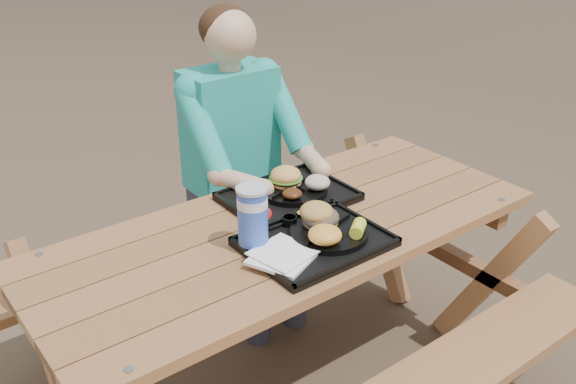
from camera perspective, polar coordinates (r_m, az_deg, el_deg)
picnic_table at (r=2.44m, az=-0.00°, el=-10.68°), size 1.80×1.49×0.75m
tray_near at (r=2.11m, az=2.41°, el=-4.52°), size 0.45×0.35×0.02m
tray_far at (r=2.39m, az=0.04°, el=-0.49°), size 0.45×0.35×0.02m
plate_near at (r=2.13m, az=3.65°, el=-3.65°), size 0.26×0.26×0.02m
plate_far at (r=2.41m, az=0.46°, el=0.21°), size 0.26×0.26×0.02m
napkin_stack at (r=2.00m, az=-0.52°, el=-5.75°), size 0.23×0.23×0.02m
soda_cup at (r=2.03m, az=-3.15°, el=-2.34°), size 0.10×0.10×0.20m
condiment_bbq at (r=2.18m, az=0.14°, el=-2.57°), size 0.05×0.05×0.03m
condiment_mustard at (r=2.22m, az=1.28°, el=-2.12°), size 0.04×0.04×0.03m
sandwich at (r=2.13m, az=2.93°, el=-1.42°), size 0.12×0.12×0.12m
mac_cheese at (r=2.04m, az=3.31°, el=-3.81°), size 0.11×0.11×0.05m
corn_cob at (r=2.10m, az=6.23°, el=-3.23°), size 0.10×0.10×0.04m
cutlery_far at (r=2.31m, az=-3.53°, el=-1.29°), size 0.07×0.18×0.01m
burger at (r=2.40m, az=-0.20°, el=1.85°), size 0.12×0.12×0.11m
baked_beans at (r=2.32m, az=0.38°, el=-0.15°), size 0.07×0.07×0.03m
potato_salad at (r=2.38m, az=2.64°, el=0.87°), size 0.09×0.09×0.05m
diner at (r=2.83m, az=-4.77°, el=1.20°), size 0.48×0.84×1.28m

